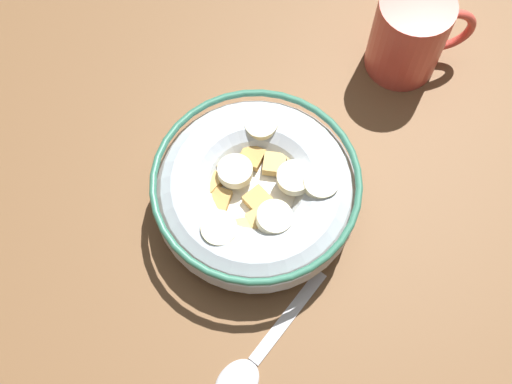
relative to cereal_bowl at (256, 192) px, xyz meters
The scene contains 4 objects.
ground_plane 3.95cm from the cereal_bowl, 113.43° to the right, with size 125.53×125.53×2.00cm, color brown.
cereal_bowl is the anchor object (origin of this frame).
spoon 14.04cm from the cereal_bowl, 99.41° to the right, with size 11.03×10.91×0.80cm.
coffee_mug 20.35cm from the cereal_bowl, 39.46° to the left, with size 9.51×6.71×8.58cm.
Camera 1 is at (-2.78, -21.58, 54.76)cm, focal length 47.46 mm.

